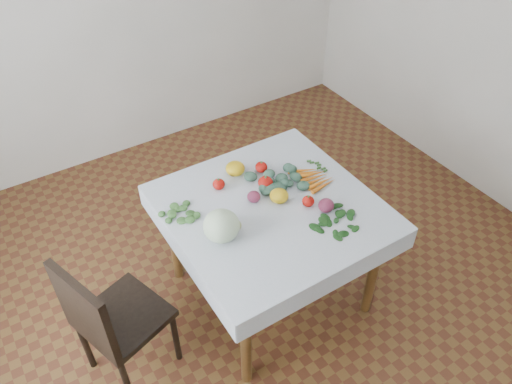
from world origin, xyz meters
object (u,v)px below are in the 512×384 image
at_px(chair, 108,318).
at_px(carrot_bunch, 314,178).
at_px(heirloom_back, 235,168).
at_px(cabbage, 221,226).
at_px(table, 271,219).

height_order(chair, carrot_bunch, chair).
distance_m(chair, heirloom_back, 1.10).
distance_m(chair, cabbage, 0.73).
height_order(cabbage, carrot_bunch, cabbage).
bearing_deg(carrot_bunch, heirloom_back, 141.18).
xyz_separation_m(chair, cabbage, (0.66, -0.02, 0.33)).
height_order(table, cabbage, cabbage).
bearing_deg(table, heirloom_back, 93.84).
bearing_deg(carrot_bunch, cabbage, -169.79).
relative_size(table, cabbage, 5.27).
height_order(table, heirloom_back, heirloom_back).
distance_m(cabbage, carrot_bunch, 0.71).
height_order(chair, cabbage, cabbage).
bearing_deg(chair, carrot_bunch, 4.24).
distance_m(table, chair, 1.02).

